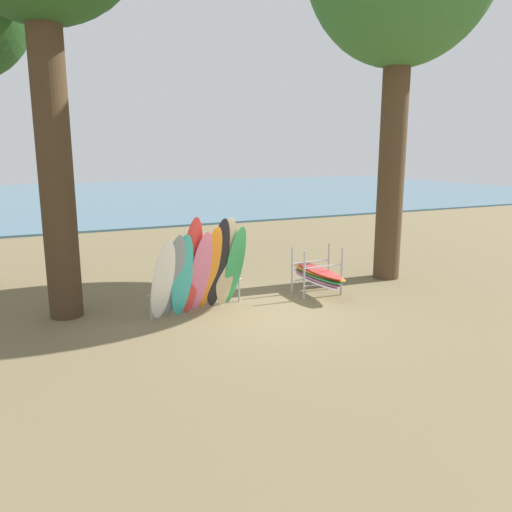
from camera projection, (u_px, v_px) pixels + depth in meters
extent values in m
plane|color=brown|center=(265.00, 314.00, 11.35)|extent=(80.00, 80.00, 0.00)
cube|color=#477084|center=(86.00, 197.00, 39.37)|extent=(80.00, 36.00, 0.10)
cylinder|color=#42301E|center=(54.00, 149.00, 10.53)|extent=(0.72, 0.72, 7.30)
cylinder|color=#4C3823|center=(392.00, 153.00, 13.95)|extent=(0.73, 0.73, 7.12)
ellipsoid|color=white|center=(163.00, 281.00, 10.64)|extent=(0.67, 0.79, 1.83)
ellipsoid|color=gray|center=(173.00, 277.00, 10.78)|extent=(0.70, 0.83, 1.93)
ellipsoid|color=#38B2AD|center=(182.00, 276.00, 10.94)|extent=(0.63, 0.62, 1.91)
ellipsoid|color=red|center=(192.00, 266.00, 11.05)|extent=(0.64, 0.68, 2.25)
ellipsoid|color=pink|center=(201.00, 272.00, 11.24)|extent=(0.67, 0.80, 1.92)
ellipsoid|color=orange|center=(210.00, 269.00, 11.38)|extent=(0.70, 0.87, 2.01)
ellipsoid|color=black|center=(218.00, 264.00, 11.51)|extent=(0.64, 0.77, 2.17)
ellipsoid|color=#C6B289|center=(226.00, 262.00, 11.66)|extent=(0.60, 0.62, 2.16)
ellipsoid|color=#339E56|center=(235.00, 266.00, 11.84)|extent=(0.68, 0.76, 1.94)
cylinder|color=#9EA0A5|center=(151.00, 308.00, 10.94)|extent=(0.04, 0.04, 0.55)
cylinder|color=#9EA0A5|center=(239.00, 290.00, 12.30)|extent=(0.04, 0.04, 0.55)
cylinder|color=#9EA0A5|center=(197.00, 287.00, 11.56)|extent=(2.45, 0.53, 0.04)
cylinder|color=#9EA0A5|center=(304.00, 276.00, 12.31)|extent=(0.05, 0.05, 1.25)
cylinder|color=#9EA0A5|center=(342.00, 271.00, 12.77)|extent=(0.05, 0.05, 1.25)
cylinder|color=#9EA0A5|center=(292.00, 270.00, 12.84)|extent=(0.05, 0.05, 1.25)
cylinder|color=#9EA0A5|center=(329.00, 266.00, 13.30)|extent=(0.05, 0.05, 1.25)
cylinder|color=#9EA0A5|center=(323.00, 284.00, 12.60)|extent=(1.10, 0.04, 0.04)
cylinder|color=#9EA0A5|center=(323.00, 266.00, 12.51)|extent=(1.10, 0.04, 0.04)
cylinder|color=#9EA0A5|center=(310.00, 279.00, 13.13)|extent=(1.10, 0.04, 0.04)
cylinder|color=#9EA0A5|center=(311.00, 262.00, 13.04)|extent=(1.10, 0.04, 0.04)
ellipsoid|color=white|center=(316.00, 280.00, 12.84)|extent=(0.61, 2.12, 0.06)
ellipsoid|color=pink|center=(316.00, 277.00, 12.84)|extent=(0.54, 2.11, 0.06)
ellipsoid|color=#339E56|center=(318.00, 275.00, 12.84)|extent=(0.55, 2.11, 0.06)
ellipsoid|color=orange|center=(318.00, 272.00, 12.84)|extent=(0.64, 2.13, 0.06)
ellipsoid|color=red|center=(319.00, 270.00, 12.83)|extent=(0.60, 2.12, 0.06)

